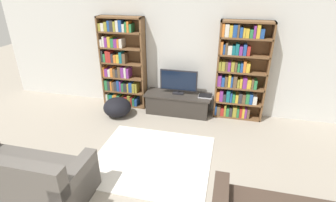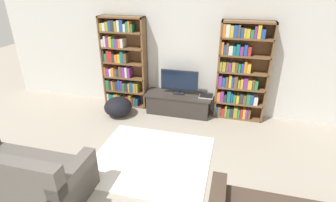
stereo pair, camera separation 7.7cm
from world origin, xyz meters
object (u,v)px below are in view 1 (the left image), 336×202
at_px(television, 179,81).
at_px(couch_left_sectional, 21,179).
at_px(laptop, 205,96).
at_px(tv_stand, 178,103).
at_px(beanbag_ottoman, 117,107).
at_px(bookshelf_left, 121,65).
at_px(bookshelf_right, 239,73).

relative_size(television, couch_left_sectional, 0.44).
bearing_deg(laptop, television, 178.10).
distance_m(television, laptop, 0.67).
distance_m(tv_stand, beanbag_ottoman, 1.36).
bearing_deg(laptop, bookshelf_left, 176.54).
bearing_deg(television, couch_left_sectional, -117.62).
distance_m(laptop, beanbag_ottoman, 1.97).
xyz_separation_m(bookshelf_left, laptop, (1.99, -0.12, -0.53)).
distance_m(bookshelf_right, tv_stand, 1.49).
bearing_deg(tv_stand, television, 90.00).
bearing_deg(television, bookshelf_right, 4.51).
bearing_deg(beanbag_ottoman, television, 21.44).
xyz_separation_m(bookshelf_left, couch_left_sectional, (-0.22, -3.14, -0.70)).
distance_m(bookshelf_right, television, 1.29).
bearing_deg(couch_left_sectional, laptop, 53.93).
distance_m(bookshelf_left, beanbag_ottoman, 1.00).
bearing_deg(beanbag_ottoman, tv_stand, 19.77).
height_order(bookshelf_left, television, bookshelf_left).
bearing_deg(laptop, beanbag_ottoman, -165.68).
bearing_deg(television, bookshelf_left, 175.85).
distance_m(laptop, couch_left_sectional, 3.74).
height_order(bookshelf_left, beanbag_ottoman, bookshelf_left).
distance_m(television, beanbag_ottoman, 1.48).
distance_m(bookshelf_right, beanbag_ottoman, 2.73).
height_order(laptop, couch_left_sectional, couch_left_sectional).
height_order(couch_left_sectional, beanbag_ottoman, couch_left_sectional).
xyz_separation_m(tv_stand, laptop, (0.61, 0.02, 0.24)).
height_order(bookshelf_right, beanbag_ottoman, bookshelf_right).
distance_m(bookshelf_left, tv_stand, 1.58).
bearing_deg(couch_left_sectional, bookshelf_left, 86.07).
relative_size(tv_stand, couch_left_sectional, 0.79).
bearing_deg(television, beanbag_ottoman, -158.56).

